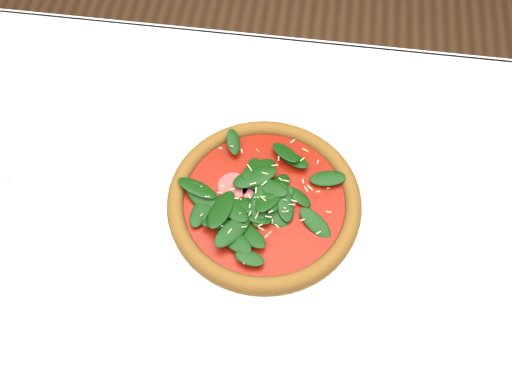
# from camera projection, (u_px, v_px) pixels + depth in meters

# --- Properties ---
(ground) EXTENTS (6.00, 6.00, 0.00)m
(ground) POSITION_uv_depth(u_px,v_px,m) (246.00, 364.00, 1.46)
(ground) COLOR brown
(ground) RESTS_ON ground
(dining_table) EXTENTS (1.21, 0.81, 0.75)m
(dining_table) POSITION_uv_depth(u_px,v_px,m) (239.00, 269.00, 0.89)
(dining_table) COLOR white
(dining_table) RESTS_ON ground
(plate) EXTENTS (0.32, 0.32, 0.01)m
(plate) POSITION_uv_depth(u_px,v_px,m) (264.00, 206.00, 0.83)
(plate) COLOR white
(plate) RESTS_ON dining_table
(pizza) EXTENTS (0.34, 0.34, 0.04)m
(pizza) POSITION_uv_depth(u_px,v_px,m) (264.00, 200.00, 0.81)
(pizza) COLOR olive
(pizza) RESTS_ON plate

